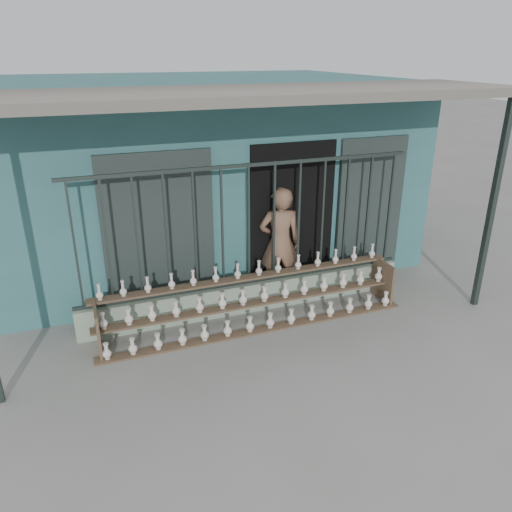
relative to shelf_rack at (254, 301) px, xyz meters
name	(u,v)px	position (x,y,z in m)	size (l,w,h in m)	color
ground	(283,354)	(0.07, -0.88, -0.36)	(60.00, 60.00, 0.00)	slate
workshop_building	(198,165)	(0.07, 3.35, 1.26)	(7.40, 6.60, 3.21)	#2D5D5F
parapet_wall	(249,296)	(0.07, 0.42, -0.14)	(5.00, 0.20, 0.45)	gray
security_fence	(249,226)	(0.07, 0.42, 0.98)	(5.00, 0.04, 1.80)	#283330
shelf_rack	(254,301)	(0.00, 0.00, 0.00)	(4.50, 0.68, 0.85)	brown
elderly_woman	(280,243)	(0.69, 0.71, 0.53)	(0.65, 0.43, 1.78)	brown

